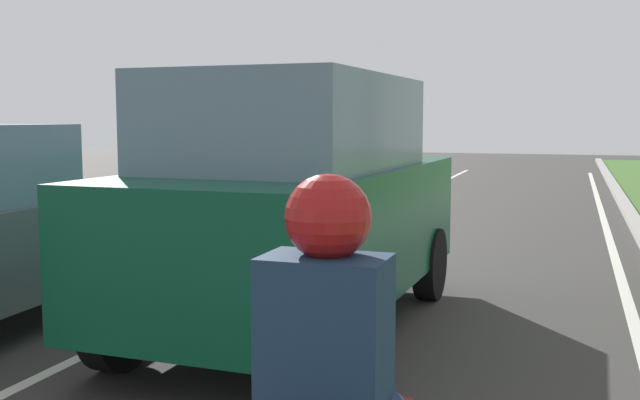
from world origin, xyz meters
name	(u,v)px	position (x,y,z in m)	size (l,w,h in m)	color
ground_plane	(380,234)	(0.00, 14.00, 0.00)	(60.00, 60.00, 0.00)	#383533
lane_line_center	(340,232)	(-0.70, 14.00, 0.00)	(0.12, 32.00, 0.01)	silver
lane_line_right_edge	(611,245)	(3.60, 14.00, 0.00)	(0.12, 32.00, 0.01)	silver
car_suv_ahead	(297,202)	(0.68, 8.23, 1.17)	(2.09, 4.56, 2.28)	#0C472D
rider_person	(328,343)	(2.27, 4.25, 1.19)	(0.50, 0.40, 1.16)	#192D47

